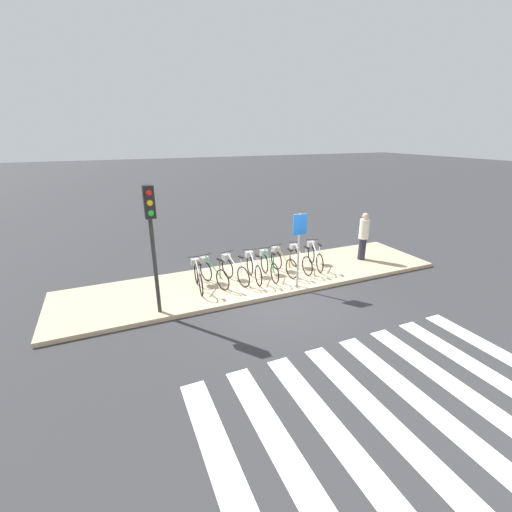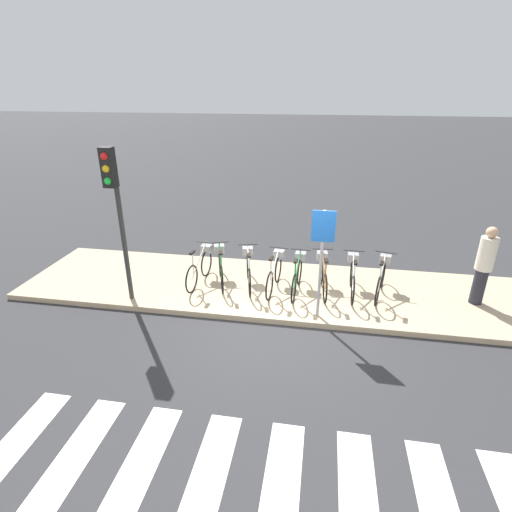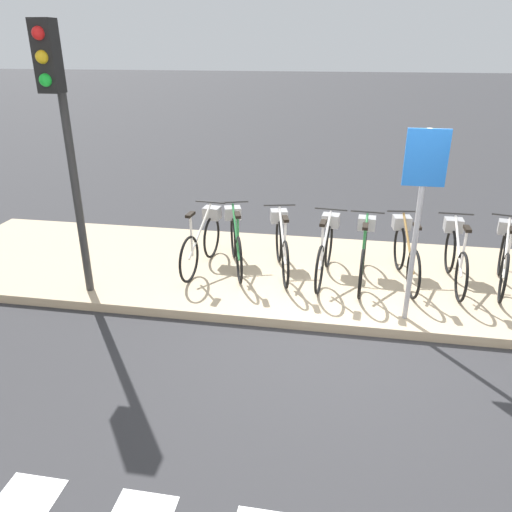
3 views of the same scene
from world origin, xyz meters
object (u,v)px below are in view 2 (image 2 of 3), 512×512
parked_bicycle_0 (201,265)px  traffic_light (114,194)px  parked_bicycle_7 (382,277)px  parked_bicycle_2 (248,268)px  parked_bicycle_6 (353,275)px  sign_post (322,247)px  parked_bicycle_1 (221,265)px  parked_bicycle_3 (275,271)px  parked_bicycle_5 (323,273)px  pedestrian (484,264)px  parked_bicycle_4 (298,274)px

parked_bicycle_0 → traffic_light: bearing=-138.7°
parked_bicycle_7 → parked_bicycle_2: bearing=-179.0°
parked_bicycle_6 → sign_post: size_ratio=0.69×
parked_bicycle_1 → parked_bicycle_3: same height
parked_bicycle_6 → parked_bicycle_7: 0.63m
parked_bicycle_1 → parked_bicycle_3: bearing=-4.9°
parked_bicycle_0 → parked_bicycle_5: (2.83, 0.04, 0.00)m
traffic_light → sign_post: 4.13m
parked_bicycle_6 → pedestrian: (2.61, -0.03, 0.49)m
parked_bicycle_3 → parked_bicycle_4: bearing=-4.0°
parked_bicycle_0 → pedestrian: (6.09, 0.02, 0.49)m
parked_bicycle_0 → parked_bicycle_7: 4.11m
parked_bicycle_0 → traffic_light: traffic_light is taller
parked_bicycle_6 → sign_post: 1.73m
parked_bicycle_4 → pedestrian: (3.82, 0.10, 0.49)m
parked_bicycle_1 → parked_bicycle_6: bearing=-0.4°
parked_bicycle_1 → parked_bicycle_6: (3.02, -0.02, 0.00)m
parked_bicycle_3 → parked_bicycle_5: same height
parked_bicycle_2 → sign_post: sign_post is taller
parked_bicycle_1 → parked_bicycle_7: bearing=0.3°
parked_bicycle_5 → parked_bicycle_7: same height
parked_bicycle_0 → parked_bicycle_3: same height
parked_bicycle_1 → pedestrian: bearing=-0.5°
sign_post → traffic_light: bearing=-179.2°
parked_bicycle_5 → parked_bicycle_6: same height
traffic_light → parked_bicycle_1: bearing=34.6°
parked_bicycle_1 → pedestrian: pedestrian is taller
parked_bicycle_3 → parked_bicycle_5: size_ratio=1.00×
sign_post → parked_bicycle_5: bearing=86.4°
pedestrian → parked_bicycle_1: bearing=179.5°
parked_bicycle_1 → sign_post: (2.30, -1.15, 1.09)m
parked_bicycle_1 → parked_bicycle_2: bearing=-3.0°
parked_bicycle_0 → parked_bicycle_6: size_ratio=1.00×
parked_bicycle_3 → parked_bicycle_6: size_ratio=1.00×
parked_bicycle_1 → parked_bicycle_3: 1.30m
parked_bicycle_3 → sign_post: size_ratio=0.69×
parked_bicycle_4 → pedestrian: pedestrian is taller
parked_bicycle_5 → pedestrian: 3.30m
parked_bicycle_1 → parked_bicycle_4: bearing=-4.6°
parked_bicycle_5 → parked_bicycle_1: bearing=179.3°
parked_bicycle_2 → parked_bicycle_3: (0.63, -0.08, 0.00)m
parked_bicycle_6 → pedestrian: pedestrian is taller
parked_bicycle_0 → sign_post: (2.76, -1.08, 1.09)m
parked_bicycle_4 → pedestrian: 3.85m
parked_bicycle_5 → sign_post: bearing=-93.6°
parked_bicycle_7 → sign_post: size_ratio=0.67×
parked_bicycle_3 → traffic_light: traffic_light is taller
parked_bicycle_5 → parked_bicycle_3: bearing=-175.7°
parked_bicycle_2 → traffic_light: traffic_light is taller
parked_bicycle_2 → parked_bicycle_3: 0.63m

